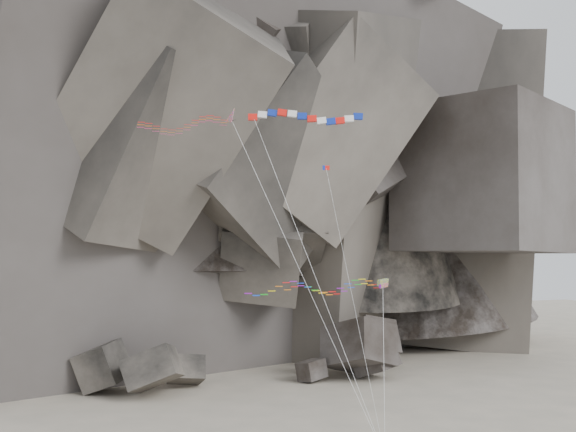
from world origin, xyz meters
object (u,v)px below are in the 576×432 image
object	(u,v)px
banner_kite	(306,119)
pennant_kite	(337,225)
parafoil_kite	(311,287)
delta_kite	(181,125)

from	to	relation	value
banner_kite	pennant_kite	size ratio (longest dim) A/B	1.21
pennant_kite	banner_kite	bearing A→B (deg)	159.82
banner_kite	parafoil_kite	world-z (taller)	banner_kite
parafoil_kite	pennant_kite	bearing A→B (deg)	-62.82
delta_kite	banner_kite	xyz separation A→B (m)	(10.12, -1.28, 0.82)
parafoil_kite	pennant_kite	xyz separation A→B (m)	(1.76, -1.31, 5.07)
delta_kite	parafoil_kite	bearing A→B (deg)	-14.74
banner_kite	pennant_kite	world-z (taller)	banner_kite
pennant_kite	parafoil_kite	bearing A→B (deg)	155.68
banner_kite	pennant_kite	distance (m)	9.06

